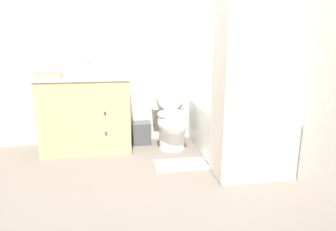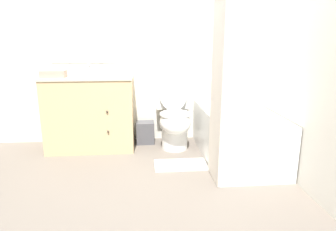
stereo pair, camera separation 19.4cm
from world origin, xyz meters
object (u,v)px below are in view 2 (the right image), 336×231
at_px(vanity_cabinet, 91,112).
at_px(toilet, 174,116).
at_px(bath_mat, 181,165).
at_px(tissue_box, 98,70).
at_px(wastebasket, 145,132).
at_px(soap_dispenser, 123,69).
at_px(hand_towel_folded, 54,74).
at_px(bath_towel_folded, 233,117).
at_px(bathtub, 236,134).
at_px(sink_faucet, 91,71).

distance_m(vanity_cabinet, toilet, 0.97).
bearing_deg(bath_mat, tissue_box, 140.82).
relative_size(wastebasket, soap_dispenser, 1.70).
bearing_deg(bath_mat, hand_towel_folded, 160.39).
bearing_deg(toilet, bath_towel_folded, -61.27).
distance_m(vanity_cabinet, tissue_box, 0.49).
relative_size(soap_dispenser, bath_towel_folded, 0.61).
xyz_separation_m(bathtub, wastebasket, (-0.97, 0.53, -0.13)).
distance_m(bathtub, tissue_box, 1.71).
xyz_separation_m(tissue_box, bath_mat, (0.88, -0.71, -0.90)).
distance_m(soap_dispenser, hand_towel_folded, 0.73).
xyz_separation_m(tissue_box, soap_dispenser, (0.29, -0.14, 0.02)).
distance_m(bath_towel_folded, bath_mat, 0.76).
distance_m(vanity_cabinet, sink_faucet, 0.49).
bearing_deg(soap_dispenser, tissue_box, 154.60).
relative_size(bathtub, tissue_box, 9.37).
relative_size(tissue_box, bath_mat, 0.28).
bearing_deg(wastebasket, bath_mat, -64.52).
distance_m(sink_faucet, tissue_box, 0.13).
distance_m(wastebasket, hand_towel_folded, 1.25).
bearing_deg(sink_faucet, bath_towel_folded, -36.75).
bearing_deg(bath_mat, soap_dispenser, 135.39).
distance_m(sink_faucet, toilet, 1.12).
distance_m(tissue_box, bath_mat, 1.44).
relative_size(sink_faucet, toilet, 0.17).
xyz_separation_m(sink_faucet, bath_mat, (0.97, -0.80, -0.88)).
bearing_deg(soap_dispenser, hand_towel_folded, -171.29).
bearing_deg(toilet, wastebasket, 153.94).
xyz_separation_m(hand_towel_folded, bath_mat, (1.30, -0.46, -0.89)).
bearing_deg(sink_faucet, wastebasket, -7.03).
bearing_deg(bathtub, hand_towel_folded, 172.12).
relative_size(vanity_cabinet, bath_mat, 1.88).
distance_m(soap_dispenser, bath_mat, 1.23).
height_order(soap_dispenser, bath_towel_folded, soap_dispenser).
xyz_separation_m(wastebasket, tissue_box, (-0.53, -0.01, 0.77)).
distance_m(soap_dispenser, bath_towel_folded, 1.36).
bearing_deg(soap_dispenser, bath_towel_folded, -39.04).
height_order(sink_faucet, bath_towel_folded, sink_faucet).
relative_size(vanity_cabinet, sink_faucet, 7.01).
bearing_deg(wastebasket, hand_towel_folded, -164.94).
xyz_separation_m(sink_faucet, bathtub, (1.60, -0.60, -0.63)).
relative_size(toilet, soap_dispenser, 5.41).
bearing_deg(wastebasket, sink_faucet, 172.97).
relative_size(bathtub, bath_mat, 2.59).
bearing_deg(sink_faucet, bathtub, -20.67).
distance_m(toilet, bath_mat, 0.67).
bearing_deg(toilet, sink_faucet, 165.88).
height_order(wastebasket, hand_towel_folded, hand_towel_folded).
xyz_separation_m(sink_faucet, soap_dispenser, (0.39, -0.23, 0.03)).
relative_size(toilet, wastebasket, 3.19).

